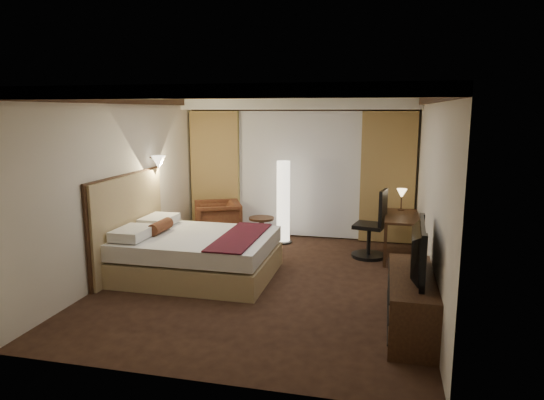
% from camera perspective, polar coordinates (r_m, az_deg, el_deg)
% --- Properties ---
extents(floor, '(4.50, 5.50, 0.01)m').
position_cam_1_polar(floor, '(7.25, -0.74, -9.54)').
color(floor, black).
rests_on(floor, ground).
extents(ceiling, '(4.50, 5.50, 0.01)m').
position_cam_1_polar(ceiling, '(6.82, -0.79, 12.31)').
color(ceiling, white).
rests_on(ceiling, back_wall).
extents(back_wall, '(4.50, 0.02, 2.70)m').
position_cam_1_polar(back_wall, '(9.57, 3.24, 3.67)').
color(back_wall, beige).
rests_on(back_wall, floor).
extents(left_wall, '(0.02, 5.50, 2.70)m').
position_cam_1_polar(left_wall, '(7.76, -17.11, 1.62)').
color(left_wall, beige).
rests_on(left_wall, floor).
extents(right_wall, '(0.02, 5.50, 2.70)m').
position_cam_1_polar(right_wall, '(6.73, 18.16, 0.27)').
color(right_wall, beige).
rests_on(right_wall, floor).
extents(crown_molding, '(4.50, 5.50, 0.12)m').
position_cam_1_polar(crown_molding, '(6.82, -0.79, 11.80)').
color(crown_molding, black).
rests_on(crown_molding, ceiling).
extents(soffit, '(4.50, 0.50, 0.20)m').
position_cam_1_polar(soffit, '(9.26, 3.04, 11.20)').
color(soffit, white).
rests_on(soffit, ceiling).
extents(curtain_sheer, '(2.48, 0.04, 2.45)m').
position_cam_1_polar(curtain_sheer, '(9.51, 3.15, 3.02)').
color(curtain_sheer, silver).
rests_on(curtain_sheer, back_wall).
extents(curtain_left_drape, '(1.00, 0.14, 2.45)m').
position_cam_1_polar(curtain_left_drape, '(9.89, -6.67, 3.25)').
color(curtain_left_drape, '#B08050').
rests_on(curtain_left_drape, back_wall).
extents(curtain_right_drape, '(1.00, 0.14, 2.45)m').
position_cam_1_polar(curtain_right_drape, '(9.30, 13.45, 2.58)').
color(curtain_right_drape, '#B08050').
rests_on(curtain_right_drape, back_wall).
extents(wall_sconce, '(0.24, 0.24, 0.24)m').
position_cam_1_polar(wall_sconce, '(8.43, -13.19, 4.34)').
color(wall_sconce, white).
rests_on(wall_sconce, left_wall).
extents(bed, '(2.25, 1.75, 0.66)m').
position_cam_1_polar(bed, '(7.49, -8.70, -6.36)').
color(bed, white).
rests_on(bed, floor).
extents(headboard, '(0.12, 2.05, 1.50)m').
position_cam_1_polar(headboard, '(7.86, -16.48, -2.68)').
color(headboard, tan).
rests_on(headboard, floor).
extents(armchair, '(1.06, 1.09, 0.86)m').
position_cam_1_polar(armchair, '(9.33, -6.43, -2.29)').
color(armchair, '#512218').
rests_on(armchair, floor).
extents(side_table, '(0.47, 0.47, 0.52)m').
position_cam_1_polar(side_table, '(9.10, -1.24, -3.66)').
color(side_table, black).
rests_on(side_table, floor).
extents(floor_lamp, '(0.33, 0.33, 1.58)m').
position_cam_1_polar(floor_lamp, '(9.11, 1.33, -0.24)').
color(floor_lamp, white).
rests_on(floor_lamp, floor).
extents(desk, '(0.55, 1.20, 0.75)m').
position_cam_1_polar(desk, '(8.51, 14.89, -4.23)').
color(desk, black).
rests_on(desk, floor).
extents(desk_lamp, '(0.18, 0.18, 0.34)m').
position_cam_1_polar(desk_lamp, '(8.83, 14.98, -0.07)').
color(desk_lamp, '#FFD899').
rests_on(desk_lamp, desk).
extents(office_chair, '(0.68, 0.68, 1.19)m').
position_cam_1_polar(office_chair, '(8.40, 11.39, -2.70)').
color(office_chair, black).
rests_on(office_chair, floor).
extents(dresser, '(0.50, 1.66, 0.65)m').
position_cam_1_polar(dresser, '(5.88, 16.02, -11.49)').
color(dresser, black).
rests_on(dresser, floor).
extents(television, '(0.71, 1.17, 0.15)m').
position_cam_1_polar(television, '(5.67, 16.05, -5.35)').
color(television, black).
rests_on(television, dresser).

